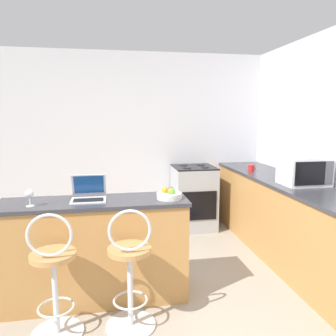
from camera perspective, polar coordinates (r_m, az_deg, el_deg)
The scene contains 12 objects.
ground_plane at distance 2.86m, azimuth -1.48°, elevation -26.73°, with size 20.00×20.00×0.00m, color gray.
wall_back at distance 4.99m, azimuth -6.12°, elevation 4.76°, with size 12.00×0.06×2.60m.
breakfast_bar at distance 3.12m, azimuth -12.53°, elevation -13.86°, with size 1.66×0.49×0.93m.
counter_right at distance 4.10m, azimuth 20.24°, elevation -8.55°, with size 0.66×3.17×0.93m.
bar_stool_near at distance 2.72m, azimuth -19.23°, elevation -17.79°, with size 0.40×0.40×1.00m.
bar_stool_far at distance 2.69m, azimuth -6.63°, elevation -17.67°, with size 0.40×0.40×1.00m.
laptop at distance 3.01m, azimuth -13.64°, elevation -4.28°, with size 0.30×0.29×0.22m.
microwave at distance 3.82m, azimuth 22.65°, elevation -0.43°, with size 0.48×0.35×0.31m.
stove_range at distance 4.92m, azimuth 4.50°, elevation -5.12°, with size 0.60×0.61×0.94m.
mug_red at distance 4.50m, azimuth 14.31°, elevation -0.04°, with size 0.09×0.08×0.09m.
fruit_bowl at distance 2.95m, azimuth 0.21°, elevation -4.67°, with size 0.23×0.23×0.11m.
wine_glass_short at distance 2.92m, azimuth -22.99°, elevation -4.27°, with size 0.07×0.07×0.14m.
Camera 1 is at (-0.34, -2.29, 1.67)m, focal length 35.00 mm.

